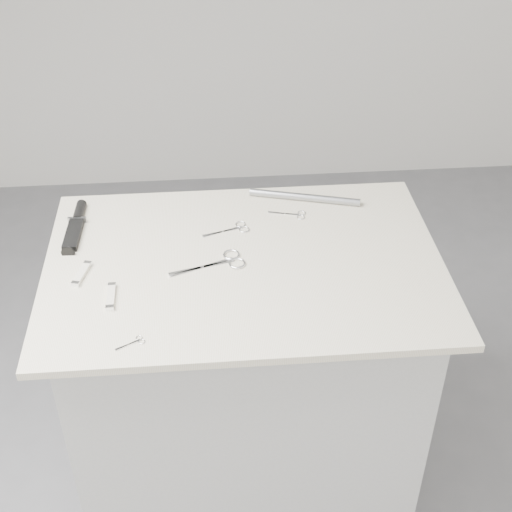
{
  "coord_description": "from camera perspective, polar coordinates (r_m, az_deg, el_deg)",
  "views": [
    {
      "loc": [
        -0.09,
        -1.43,
        1.99
      ],
      "look_at": [
        0.03,
        0.02,
        0.92
      ],
      "focal_mm": 50.0,
      "sensor_mm": 36.0,
      "label": 1
    }
  ],
  "objects": [
    {
      "name": "tiny_scissors",
      "position": [
        1.58,
        -9.76,
        -6.84
      ],
      "size": [
        0.07,
        0.05,
        0.0
      ],
      "rotation": [
        0.0,
        0.0,
        0.49
      ],
      "color": "white",
      "rests_on": "display_board"
    },
    {
      "name": "metal_rail",
      "position": [
        2.03,
        3.9,
        4.71
      ],
      "size": [
        0.31,
        0.1,
        0.02
      ],
      "primitive_type": "cylinder",
      "rotation": [
        0.0,
        1.57,
        -0.27
      ],
      "color": "gray",
      "rests_on": "display_board"
    },
    {
      "name": "sheathed_knife",
      "position": [
        1.97,
        -14.19,
        2.5
      ],
      "size": [
        0.05,
        0.22,
        0.03
      ],
      "rotation": [
        0.0,
        0.0,
        1.53
      ],
      "color": "black",
      "rests_on": "display_board"
    },
    {
      "name": "pocket_knife_b",
      "position": [
        1.71,
        -11.53,
        -3.18
      ],
      "size": [
        0.02,
        0.09,
        0.01
      ],
      "rotation": [
        0.0,
        0.0,
        1.59
      ],
      "color": "silver",
      "rests_on": "display_board"
    },
    {
      "name": "embroidery_scissors_a",
      "position": [
        1.91,
        -1.77,
        2.18
      ],
      "size": [
        0.13,
        0.07,
        0.0
      ],
      "rotation": [
        0.0,
        0.0,
        0.32
      ],
      "color": "white",
      "rests_on": "display_board"
    },
    {
      "name": "embroidery_scissors_b",
      "position": [
        1.97,
        3.01,
        3.33
      ],
      "size": [
        0.1,
        0.05,
        0.0
      ],
      "rotation": [
        0.0,
        0.0,
        -0.25
      ],
      "color": "white",
      "rests_on": "display_board"
    },
    {
      "name": "plinth",
      "position": [
        2.11,
        -0.83,
        -10.69
      ],
      "size": [
        0.9,
        0.6,
        0.9
      ],
      "primitive_type": "cube",
      "color": "#B2B2B0",
      "rests_on": "ground"
    },
    {
      "name": "large_shears",
      "position": [
        1.79,
        -2.66,
        -0.48
      ],
      "size": [
        0.19,
        0.1,
        0.01
      ],
      "rotation": [
        0.0,
        0.0,
        0.31
      ],
      "color": "white",
      "rests_on": "display_board"
    },
    {
      "name": "pocket_knife_a",
      "position": [
        1.79,
        -13.77,
        -1.38
      ],
      "size": [
        0.04,
        0.09,
        0.01
      ],
      "rotation": [
        0.0,
        0.0,
        1.31
      ],
      "color": "silver",
      "rests_on": "display_board"
    },
    {
      "name": "ground",
      "position": [
        2.46,
        -0.74,
        -17.92
      ],
      "size": [
        4.0,
        4.0,
        0.01
      ],
      "primitive_type": "cube",
      "color": "slate",
      "rests_on": "ground"
    },
    {
      "name": "display_board",
      "position": [
        1.8,
        -0.96,
        -0.67
      ],
      "size": [
        1.0,
        0.7,
        0.02
      ],
      "primitive_type": "cube",
      "color": "beige",
      "rests_on": "plinth"
    }
  ]
}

